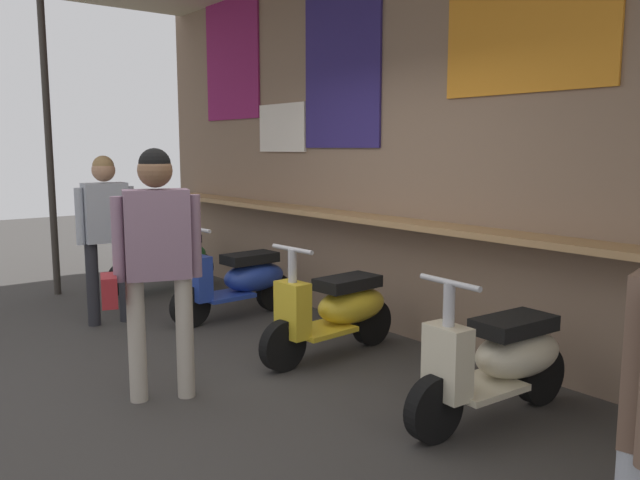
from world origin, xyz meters
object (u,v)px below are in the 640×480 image
object	(u,v)px
scooter_cream	(501,360)
shopper_with_handbag	(155,248)
scooter_yellow	(337,310)
shopper_browsing	(108,223)
scooter_blue	(241,280)
scooter_green	(168,258)

from	to	relation	value
scooter_cream	shopper_with_handbag	bearing A→B (deg)	-42.83
scooter_yellow	shopper_browsing	size ratio (longest dim) A/B	0.85
scooter_blue	shopper_with_handbag	xyz separation A→B (m)	(1.51, -1.57, 0.67)
scooter_green	shopper_browsing	distance (m)	1.68
scooter_green	scooter_blue	size ratio (longest dim) A/B	1.00
scooter_green	scooter_cream	world-z (taller)	same
shopper_with_handbag	shopper_browsing	distance (m)	2.16
scooter_blue	shopper_with_handbag	size ratio (longest dim) A/B	0.81
scooter_blue	scooter_yellow	world-z (taller)	same
scooter_yellow	shopper_with_handbag	xyz separation A→B (m)	(-0.03, -1.57, 0.67)
scooter_green	shopper_browsing	size ratio (longest dim) A/B	0.85
scooter_green	scooter_cream	bearing A→B (deg)	85.50
scooter_cream	scooter_yellow	bearing A→B (deg)	-86.45
scooter_yellow	scooter_cream	size ratio (longest dim) A/B	1.00
scooter_green	shopper_with_handbag	bearing A→B (deg)	59.37
shopper_browsing	scooter_blue	bearing A→B (deg)	-114.10
shopper_browsing	scooter_cream	bearing A→B (deg)	-159.26
shopper_with_handbag	scooter_cream	bearing A→B (deg)	62.80
scooter_yellow	shopper_with_handbag	size ratio (longest dim) A/B	0.81
scooter_blue	shopper_browsing	world-z (taller)	shopper_browsing
scooter_blue	scooter_yellow	bearing A→B (deg)	87.94
scooter_cream	shopper_with_handbag	size ratio (longest dim) A/B	0.81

